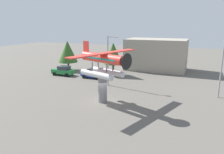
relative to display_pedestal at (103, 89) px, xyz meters
The scene contains 10 objects.
ground_plane 1.64m from the display_pedestal, ahead, with size 140.00×140.00×0.00m, color #605B54.
display_pedestal is the anchor object (origin of this frame).
floatplane_monument 3.31m from the display_pedestal, 19.33° to the right, with size 7.20×10.18×4.00m.
car_near_green 16.23m from the display_pedestal, 141.96° to the left, with size 4.20×2.02×1.76m.
car_mid_blue 12.14m from the display_pedestal, 122.75° to the left, with size 4.20×2.02×1.76m.
streetlight_primary 7.81m from the display_pedestal, 106.98° to the left, with size 1.84×0.28×7.58m.
streetlight_secondary 15.56m from the display_pedestal, 28.55° to the left, with size 1.84×0.28×8.04m.
storefront_building 22.15m from the display_pedestal, 84.66° to the left, with size 12.11×7.25×6.35m, color #9E9384.
tree_west 20.24m from the display_pedestal, 135.61° to the left, with size 3.90×3.90×6.08m.
tree_east 14.54m from the display_pedestal, 107.12° to the left, with size 3.51×3.51×6.04m.
Camera 1 is at (10.59, -22.43, 9.25)m, focal length 34.24 mm.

